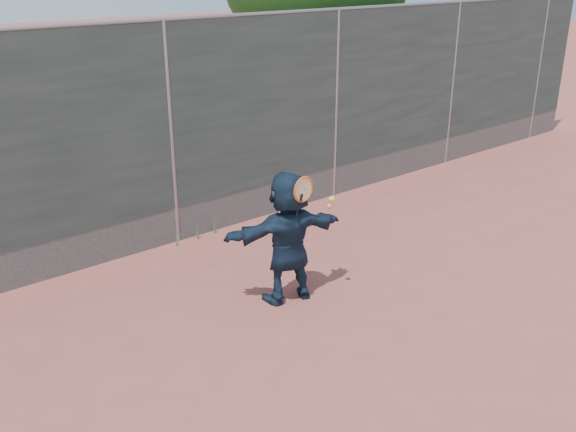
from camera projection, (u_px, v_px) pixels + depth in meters
ground at (353, 348)px, 6.54m from camera, size 80.00×80.00×0.00m
player at (288, 237)px, 7.23m from camera, size 1.50×0.77×1.55m
ball_ground at (329, 206)px, 10.23m from camera, size 0.07×0.07×0.07m
fence at (171, 131)px, 8.47m from camera, size 20.00×0.06×3.03m
swing_action at (306, 192)px, 6.92m from camera, size 0.53×0.21×0.51m
weed_clump at (200, 229)px, 9.09m from camera, size 0.68×0.07×0.30m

